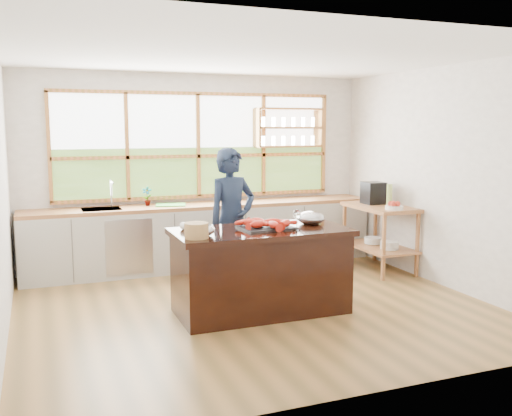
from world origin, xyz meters
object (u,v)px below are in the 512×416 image
island (261,271)px  espresso_machine (373,193)px  cook (232,221)px  wicker_basket (196,231)px

island → espresso_machine: espresso_machine is taller
cook → island: bearing=-102.3°
cook → espresso_machine: cook is taller
wicker_basket → espresso_machine: bearing=27.0°
cook → espresso_machine: 2.28m
island → espresso_machine: (2.19, 1.28, 0.60)m
cook → wicker_basket: size_ratio=7.34×
wicker_basket → cook: bearing=55.8°
espresso_machine → wicker_basket: (-2.95, -1.50, -0.08)m
island → espresso_machine: size_ratio=6.09×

